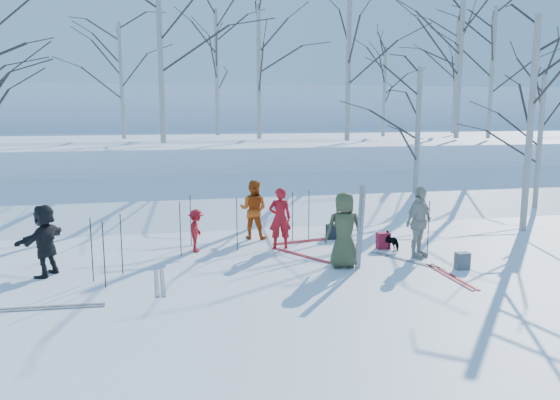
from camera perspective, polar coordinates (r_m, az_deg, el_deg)
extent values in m
plane|color=white|center=(12.32, 1.46, -7.11)|extent=(120.00, 120.00, 0.00)
cube|color=white|center=(18.99, -3.45, -0.72)|extent=(70.00, 9.49, 4.12)
cube|color=white|center=(28.72, -6.46, 4.45)|extent=(70.00, 18.00, 2.20)
cube|color=white|center=(49.58, -8.88, 7.68)|extent=(90.00, 30.00, 6.00)
imported|color=#3F4429|center=(12.26, 6.71, -3.13)|extent=(0.88, 0.61, 1.71)
imported|color=#B31017|center=(13.84, -0.01, -1.91)|extent=(0.60, 0.42, 1.57)
imported|color=#BB460E|center=(14.92, -2.80, -0.99)|extent=(0.97, 0.89, 1.61)
imported|color=#B31017|center=(13.71, -8.72, -3.18)|extent=(0.54, 0.76, 1.07)
imported|color=beige|center=(13.40, 14.30, -2.25)|extent=(1.07, 0.91, 1.73)
imported|color=black|center=(12.61, -23.35, -3.89)|extent=(1.02, 1.49, 1.55)
imported|color=black|center=(14.04, 11.67, -4.24)|extent=(0.43, 0.61, 0.47)
cube|color=silver|center=(12.11, 8.26, -2.86)|extent=(0.10, 0.16, 1.90)
cube|color=silver|center=(12.13, 8.53, -2.86)|extent=(0.09, 0.23, 1.89)
cylinder|color=black|center=(13.87, 14.35, -2.66)|extent=(0.02, 0.02, 1.34)
cylinder|color=black|center=(13.68, 15.24, -2.87)|extent=(0.02, 0.02, 1.34)
cylinder|color=black|center=(14.33, -9.32, -2.10)|extent=(0.02, 0.02, 1.34)
cylinder|color=black|center=(14.53, 1.33, -1.81)|extent=(0.02, 0.02, 1.34)
cylinder|color=black|center=(11.86, -19.08, -4.95)|extent=(0.02, 0.02, 1.34)
cylinder|color=black|center=(11.40, -17.92, -5.48)|extent=(0.02, 0.02, 1.34)
cylinder|color=black|center=(14.85, 3.03, -1.58)|extent=(0.02, 0.02, 1.34)
cylinder|color=black|center=(13.34, -10.37, -3.00)|extent=(0.02, 0.02, 1.34)
cylinder|color=black|center=(12.14, -16.23, -4.48)|extent=(0.02, 0.02, 1.34)
cylinder|color=black|center=(13.63, -4.52, -2.60)|extent=(0.02, 0.02, 1.34)
cube|color=maroon|center=(14.16, 10.74, -4.19)|extent=(0.32, 0.22, 0.42)
cube|color=#54575C|center=(12.84, 18.51, -6.05)|extent=(0.30, 0.20, 0.38)
cube|color=black|center=(15.01, 5.52, -3.32)|extent=(0.34, 0.24, 0.40)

